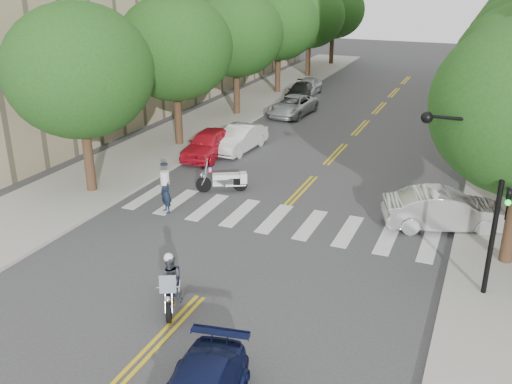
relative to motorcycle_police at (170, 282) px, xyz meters
The scene contains 18 objects.
ground 1.24m from the motorcycle_police, 50.27° to the left, with size 140.00×140.00×0.00m, color #38383A.
sidewalk_left 24.42m from the motorcycle_police, 111.37° to the left, with size 5.00×60.00×0.15m, color #9E9991.
tree_l_0 11.62m from the motorcycle_police, 140.59° to the left, with size 6.40×6.40×8.45m.
tree_l_1 17.51m from the motorcycle_police, 119.08° to the left, with size 6.40×6.40×8.45m.
tree_l_2 24.63m from the motorcycle_police, 109.82° to the left, with size 6.40×6.40×8.45m.
tree_l_3 32.16m from the motorcycle_police, 104.93° to the left, with size 6.40×6.40×8.45m.
tree_l_4 39.87m from the motorcycle_police, 101.94° to the left, with size 6.40×6.40×8.45m.
tree_l_5 47.68m from the motorcycle_police, 99.94° to the left, with size 6.40×6.40×8.45m.
traffic_signal_pole 9.78m from the motorcycle_police, 26.92° to the left, with size 2.82×0.42×6.00m.
motorcycle_police is the anchor object (origin of this frame).
motorcycle_parked 9.65m from the motorcycle_police, 105.44° to the left, with size 2.20×1.41×1.55m.
officer_standing 7.21m from the motorcycle_police, 122.25° to the left, with size 0.64×0.42×1.76m, color black.
convertible 11.47m from the motorcycle_police, 51.70° to the left, with size 1.67×4.78×1.57m, color silver.
parked_car_a 14.72m from the motorcycle_police, 112.75° to the left, with size 1.77×4.41×1.50m, color red.
parked_car_b 15.91m from the motorcycle_police, 106.78° to the left, with size 1.51×4.33×1.43m, color white.
parked_car_c 24.66m from the motorcycle_police, 100.73° to the left, with size 2.23×4.83×1.34m, color #ABADB3.
parked_car_d 29.78m from the motorcycle_police, 101.02° to the left, with size 1.78×4.39×1.27m, color black.
parked_car_e 31.58m from the motorcycle_police, 100.38° to the left, with size 1.67×4.15×1.41m, color gray.
Camera 1 is at (7.61, -13.58, 9.68)m, focal length 40.00 mm.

